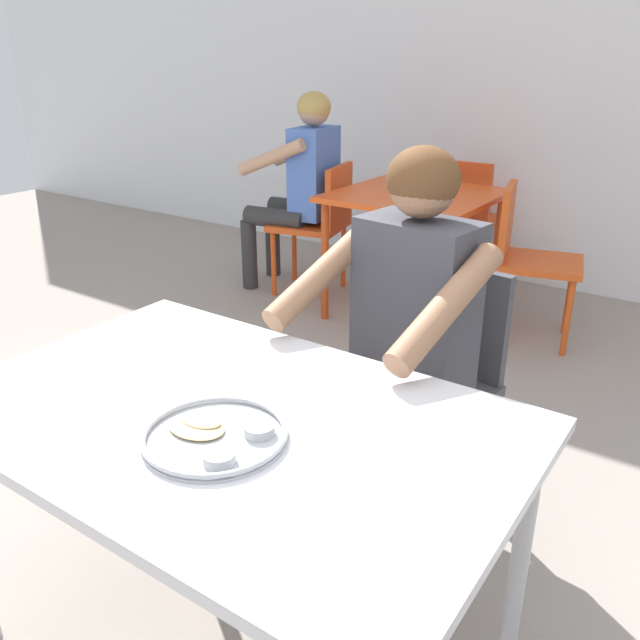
% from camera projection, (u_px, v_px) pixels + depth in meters
% --- Properties ---
extents(back_wall, '(12.00, 0.12, 3.40)m').
position_uv_depth(back_wall, '(629.00, 3.00, 3.63)').
color(back_wall, white).
rests_on(back_wall, ground).
extents(table_foreground, '(1.28, 0.81, 0.72)m').
position_uv_depth(table_foreground, '(230.00, 438.00, 1.45)').
color(table_foreground, silver).
rests_on(table_foreground, ground).
extents(thali_tray, '(0.30, 0.30, 0.03)m').
position_uv_depth(thali_tray, '(216.00, 435.00, 1.31)').
color(thali_tray, '#B7BABF').
rests_on(thali_tray, table_foreground).
extents(chair_foreground, '(0.46, 0.45, 0.83)m').
position_uv_depth(chair_foreground, '(431.00, 371.00, 2.11)').
color(chair_foreground, '#3F3F44').
rests_on(chair_foreground, ground).
extents(diner_foreground, '(0.54, 0.58, 1.22)m').
position_uv_depth(diner_foreground, '(397.00, 323.00, 1.86)').
color(diner_foreground, '#3D3D3D').
rests_on(diner_foreground, ground).
extents(table_background_red, '(0.85, 0.86, 0.72)m').
position_uv_depth(table_background_red, '(415.00, 208.00, 3.66)').
color(table_background_red, '#E04C19').
rests_on(table_background_red, ground).
extents(chair_red_left, '(0.51, 0.49, 0.82)m').
position_uv_depth(chair_red_left, '(320.00, 219.00, 4.04)').
color(chair_red_left, '#D74A1A').
rests_on(chair_red_left, ground).
extents(chair_red_right, '(0.50, 0.48, 0.83)m').
position_uv_depth(chair_red_right, '(526.00, 252.00, 3.38)').
color(chair_red_right, '#CD4B18').
rests_on(chair_red_right, ground).
extents(chair_red_far, '(0.44, 0.41, 0.83)m').
position_uv_depth(chair_red_far, '(463.00, 213.00, 4.20)').
color(chair_red_far, '#D2451A').
rests_on(chair_red_far, ground).
extents(patron_background, '(0.59, 0.54, 1.24)m').
position_uv_depth(patron_background, '(301.00, 176.00, 4.03)').
color(patron_background, '#2E2E2E').
rests_on(patron_background, ground).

